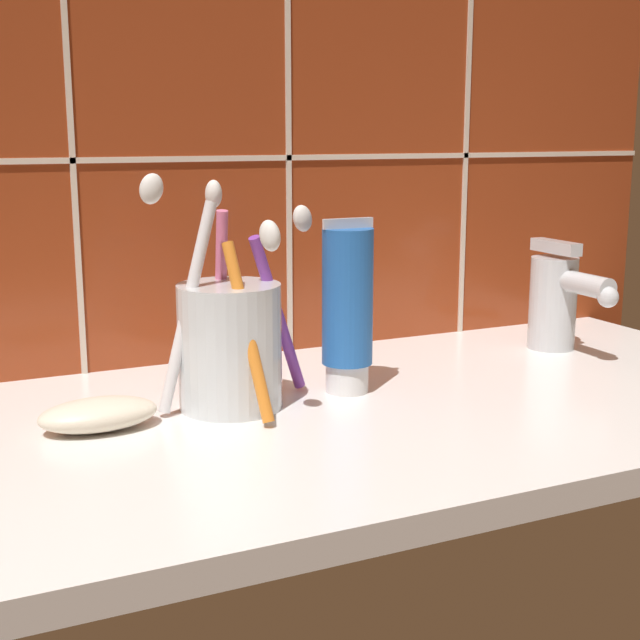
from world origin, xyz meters
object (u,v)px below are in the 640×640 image
at_px(toothbrush_cup, 230,340).
at_px(sink_faucet, 558,298).
at_px(soap_bar, 98,414).
at_px(toothpaste_tube, 347,307).

relative_size(toothbrush_cup, sink_faucet, 1.59).
height_order(sink_faucet, soap_bar, sink_faucet).
relative_size(toothpaste_tube, soap_bar, 1.68).
bearing_deg(sink_faucet, soap_bar, -83.02).
bearing_deg(toothpaste_tube, toothbrush_cup, 179.92).
height_order(toothpaste_tube, soap_bar, toothpaste_tube).
bearing_deg(sink_faucet, toothbrush_cup, -82.77).
xyz_separation_m(toothbrush_cup, sink_faucet, (0.35, 0.04, -0.00)).
bearing_deg(toothbrush_cup, soap_bar, -174.39).
distance_m(toothbrush_cup, soap_bar, 0.11).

